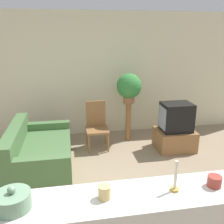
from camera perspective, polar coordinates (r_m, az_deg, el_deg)
name	(u,v)px	position (r m, az deg, el deg)	size (l,w,h in m)	color
wall_back	(75,76)	(5.58, -8.37, 8.17)	(9.00, 0.06, 2.70)	beige
couch	(39,155)	(4.42, -16.32, -9.38)	(0.98, 1.62, 0.80)	#476B3D
tv_stand	(174,139)	(5.20, 14.09, -6.09)	(0.74, 0.60, 0.41)	olive
television	(176,117)	(5.03, 14.42, -1.08)	(0.59, 0.45, 0.55)	black
wooden_chair	(97,124)	(5.03, -3.54, -2.71)	(0.44, 0.44, 0.95)	olive
plant_stand	(128,122)	(5.41, 3.75, -2.20)	(0.12, 0.12, 0.84)	olive
potted_plant	(129,87)	(5.20, 3.92, 5.79)	(0.52, 0.52, 0.63)	#8E5B3D
decorative_bowl	(13,201)	(2.01, -21.73, -18.30)	(0.26, 0.26, 0.18)	gray
candle_jar	(104,192)	(1.98, -1.74, -17.83)	(0.10, 0.10, 0.11)	tan
candlestick	(175,181)	(2.10, 14.24, -15.02)	(0.07, 0.07, 0.26)	#B7933D
coffee_tin	(214,181)	(2.28, 22.35, -14.42)	(0.11, 0.11, 0.09)	#99382D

